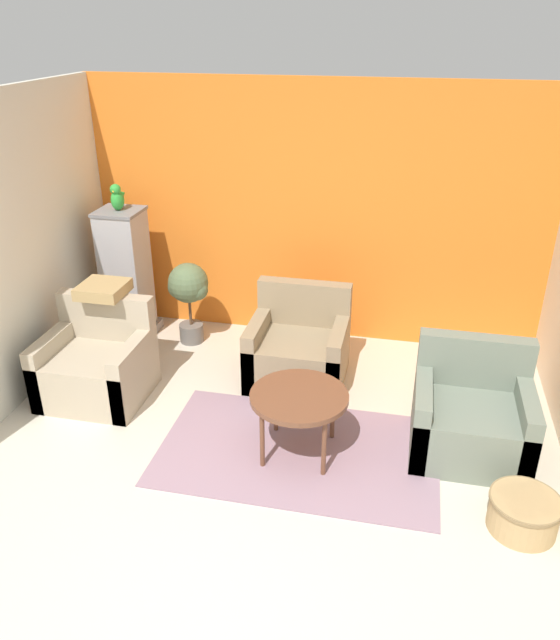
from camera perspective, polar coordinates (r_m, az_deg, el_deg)
ground_plane at (r=4.14m, az=-4.89°, el=-20.64°), size 20.00×20.00×0.00m
wall_back_accent at (r=6.13m, az=3.19°, el=9.57°), size 4.55×0.06×2.52m
wall_left at (r=5.57m, az=-23.32°, el=5.68°), size 0.06×3.09×2.52m
area_rug at (r=4.88m, az=1.68°, el=-11.88°), size 2.11×1.28×0.01m
coffee_table at (r=4.60m, az=1.76°, el=-7.30°), size 0.73×0.73×0.52m
armchair_left at (r=5.62m, az=-16.36°, el=-4.09°), size 0.85×0.76×0.84m
armchair_right at (r=4.95m, az=17.02°, el=-8.64°), size 0.85×0.76×0.84m
armchair_middle at (r=5.64m, az=1.69°, el=-2.81°), size 0.85×0.76×0.84m
birdcage at (r=6.45m, az=-13.86°, el=3.89°), size 0.49×0.49×1.33m
parrot at (r=6.21m, az=-14.65°, el=10.76°), size 0.12×0.22×0.26m
potted_plant at (r=6.22m, az=-8.38°, el=2.72°), size 0.43×0.39×0.84m
wicker_basket at (r=4.48m, az=21.38°, el=-16.07°), size 0.46×0.46×0.24m
throw_pillow at (r=5.57m, az=-15.87°, el=2.72°), size 0.38×0.38×0.10m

